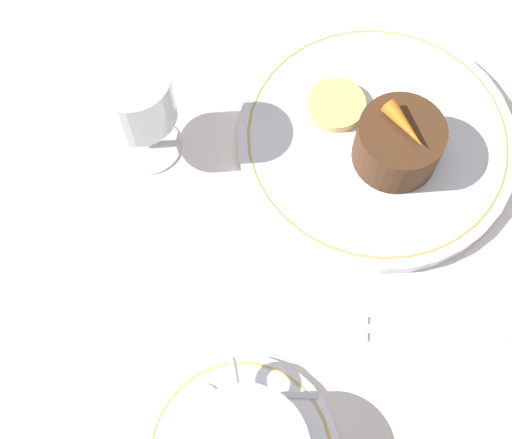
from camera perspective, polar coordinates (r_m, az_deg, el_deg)
The scene contains 8 objects.
ground_plane at distance 0.70m, azimuth 6.61°, elevation 6.88°, with size 3.00×3.00×0.00m, color white.
dinner_plate at distance 0.70m, azimuth 9.60°, elevation 6.32°, with size 0.27×0.27×0.01m.
spoon at distance 0.60m, azimuth -1.42°, elevation -13.73°, with size 0.03×0.11×0.00m.
wine_glass at distance 0.63m, azimuth -9.52°, elevation 9.30°, with size 0.07×0.07×0.12m.
fork at distance 0.63m, azimuth 11.06°, elevation -8.72°, with size 0.06×0.19×0.01m.
dessert_cake at distance 0.66m, azimuth 11.31°, elevation 5.98°, with size 0.08×0.08×0.05m.
carrot_garnish at distance 0.64m, azimuth 11.84°, elevation 7.38°, with size 0.05×0.03×0.02m.
pineapple_slice at distance 0.70m, azimuth 6.34°, elevation 9.09°, with size 0.06×0.06×0.01m.
Camera 1 is at (-0.33, 0.13, 0.61)m, focal length 50.00 mm.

